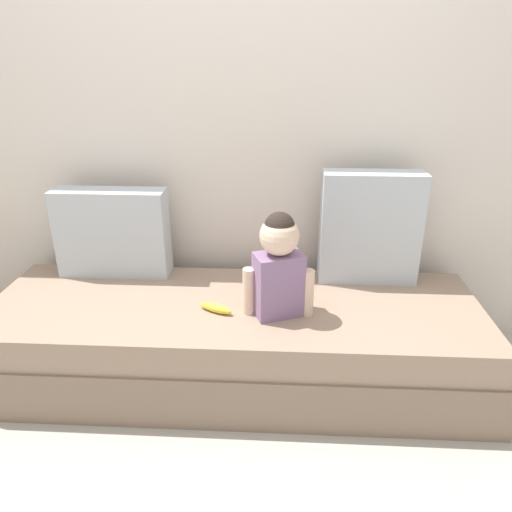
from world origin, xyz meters
The scene contains 7 objects.
ground_plane centered at (0.00, 0.00, 0.00)m, with size 12.00×12.00×0.00m, color #B2ADA3.
back_wall centered at (0.00, 0.54, 1.17)m, with size 5.64×0.10×2.34m, color silver.
couch centered at (0.00, 0.00, 0.21)m, with size 2.44×0.81×0.42m.
throw_pillow_left centered at (-0.67, 0.31, 0.65)m, with size 0.58×0.16×0.47m, color #B2BCC6.
throw_pillow_right centered at (0.67, 0.31, 0.71)m, with size 0.50×0.16×0.58m, color #B2BCC6.
toddler centered at (0.21, -0.09, 0.68)m, with size 0.32×0.20×0.49m.
banana centered at (-0.08, -0.09, 0.44)m, with size 0.17×0.04×0.04m, color yellow.
Camera 1 is at (0.22, -2.04, 1.55)m, focal length 33.92 mm.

